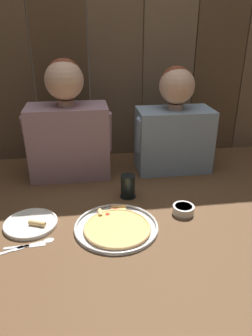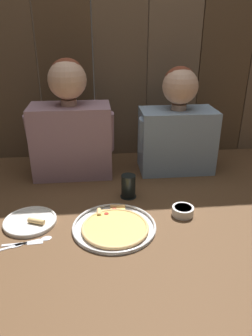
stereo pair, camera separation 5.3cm
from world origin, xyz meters
The scene contains 11 objects.
ground_plane centered at (0.00, 0.00, 0.00)m, with size 3.20×3.20×0.00m, color brown.
pizza_tray centered at (-0.10, -0.10, 0.01)m, with size 0.35×0.35×0.03m.
dinner_plate centered at (-0.45, -0.03, 0.01)m, with size 0.22×0.22×0.03m.
drinking_glass centered at (-0.01, 0.16, 0.06)m, with size 0.08×0.08×0.11m.
dipping_bowl centered at (0.21, -0.03, 0.02)m, with size 0.10×0.10×0.04m.
table_fork centered at (-0.52, -0.19, 0.00)m, with size 0.13×0.06×0.01m.
table_knife centered at (-0.46, -0.17, 0.00)m, with size 0.16×0.03×0.01m.
table_spoon centered at (-0.39, -0.15, 0.00)m, with size 0.14×0.06×0.01m.
diner_left centered at (-0.29, 0.45, 0.28)m, with size 0.45×0.23×0.62m.
diner_right centered at (0.29, 0.45, 0.26)m, with size 0.44×0.22×0.57m.
wooden_backdrop_wall centered at (0.00, 0.73, 0.72)m, with size 2.19×0.03×1.45m.
Camera 1 is at (-0.21, -1.19, 0.78)m, focal length 33.97 mm.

